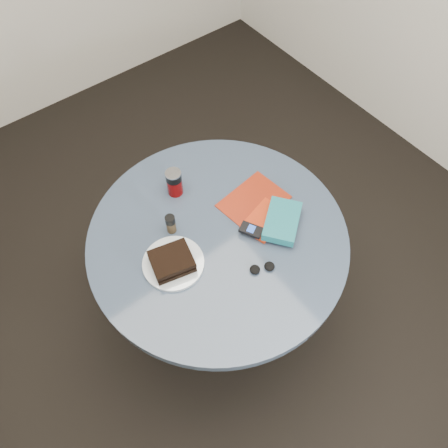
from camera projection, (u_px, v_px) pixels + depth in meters
ground at (219, 310)px, 2.29m from camera, size 4.00×4.00×0.00m
table at (218, 256)px, 1.80m from camera, size 1.00×1.00×0.75m
plate at (173, 263)px, 1.59m from camera, size 0.30×0.30×0.01m
sandwich at (172, 261)px, 1.56m from camera, size 0.17×0.15×0.05m
soda_can at (174, 183)px, 1.73m from camera, size 0.07×0.07×0.12m
pepper_grinder at (171, 224)px, 1.64m from camera, size 0.04×0.04×0.09m
magazine at (254, 201)px, 1.75m from camera, size 0.28×0.22×0.00m
red_book at (265, 220)px, 1.69m from camera, size 0.20×0.16×0.01m
novel at (282, 221)px, 1.66m from camera, size 0.22×0.21×0.04m
mp3_player at (251, 230)px, 1.65m from camera, size 0.08×0.10×0.02m
headphones at (262, 268)px, 1.58m from camera, size 0.10×0.07×0.02m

